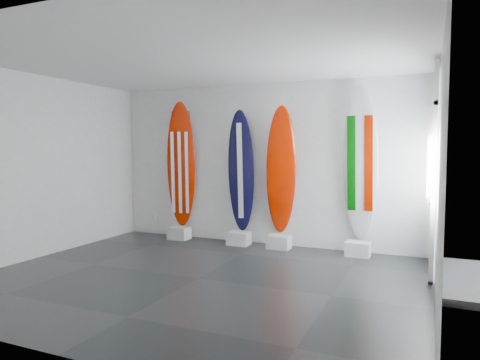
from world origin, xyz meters
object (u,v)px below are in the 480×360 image
at_px(surfboard_usa, 181,165).
at_px(surfboard_swiss, 281,171).
at_px(surfboard_italy, 360,164).
at_px(surfboard_navy, 241,171).

xyz_separation_m(surfboard_usa, surfboard_swiss, (2.08, 0.00, -0.08)).
bearing_deg(surfboard_swiss, surfboard_italy, -19.64).
bearing_deg(surfboard_italy, surfboard_swiss, -174.60).
relative_size(surfboard_usa, surfboard_navy, 1.09).
bearing_deg(surfboard_navy, surfboard_italy, -1.72).
relative_size(surfboard_navy, surfboard_italy, 0.87).
relative_size(surfboard_navy, surfboard_swiss, 0.97).
bearing_deg(surfboard_italy, surfboard_navy, -174.60).
distance_m(surfboard_usa, surfboard_italy, 3.47).
distance_m(surfboard_swiss, surfboard_italy, 1.39).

